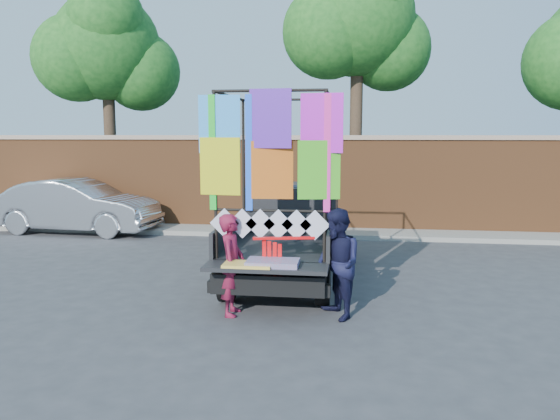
# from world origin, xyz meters

# --- Properties ---
(ground) EXTENTS (90.00, 90.00, 0.00)m
(ground) POSITION_xyz_m (0.00, 0.00, 0.00)
(ground) COLOR #38383A
(ground) RESTS_ON ground
(brick_wall) EXTENTS (30.00, 0.45, 2.61)m
(brick_wall) POSITION_xyz_m (0.00, 7.00, 1.33)
(brick_wall) COLOR brown
(brick_wall) RESTS_ON ground
(curb) EXTENTS (30.00, 1.20, 0.12)m
(curb) POSITION_xyz_m (0.00, 6.30, 0.06)
(curb) COLOR gray
(curb) RESTS_ON ground
(tree_left) EXTENTS (4.20, 3.30, 7.05)m
(tree_left) POSITION_xyz_m (-6.48, 8.12, 5.12)
(tree_left) COLOR #38281C
(tree_left) RESTS_ON ground
(tree_mid) EXTENTS (4.20, 3.30, 7.73)m
(tree_mid) POSITION_xyz_m (1.02, 8.12, 5.70)
(tree_mid) COLOR #38281C
(tree_mid) RESTS_ON ground
(pickup_truck) EXTENTS (2.06, 5.19, 3.26)m
(pickup_truck) POSITION_xyz_m (-0.22, 2.38, 0.82)
(pickup_truck) COLOR black
(pickup_truck) RESTS_ON ground
(sedan) EXTENTS (4.49, 1.82, 1.45)m
(sedan) POSITION_xyz_m (-6.40, 5.77, 0.72)
(sedan) COLOR #B2B4B9
(sedan) RESTS_ON ground
(woman) EXTENTS (0.37, 0.55, 1.50)m
(woman) POSITION_xyz_m (-0.76, -0.28, 0.75)
(woman) COLOR maroon
(woman) RESTS_ON ground
(man) EXTENTS (0.89, 0.97, 1.59)m
(man) POSITION_xyz_m (0.77, -0.24, 0.80)
(man) COLOR black
(man) RESTS_ON ground
(streamer_bundle) EXTENTS (0.88, 0.22, 0.62)m
(streamer_bundle) POSITION_xyz_m (-0.10, -0.27, 0.98)
(streamer_bundle) COLOR #F80D10
(streamer_bundle) RESTS_ON ground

